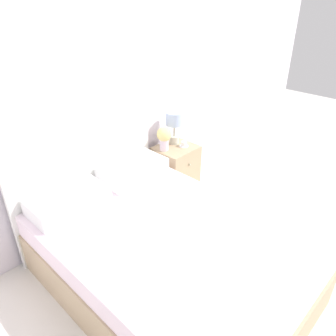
{
  "coord_description": "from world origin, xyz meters",
  "views": [
    {
      "loc": [
        -1.34,
        -2.32,
        2.13
      ],
      "look_at": [
        0.49,
        -0.56,
        0.7
      ],
      "focal_mm": 35.0,
      "sensor_mm": 36.0,
      "label": 1
    }
  ],
  "objects": [
    {
      "name": "ground_plane",
      "position": [
        0.0,
        0.0,
        0.0
      ],
      "size": [
        12.0,
        12.0,
        0.0
      ],
      "primitive_type": "plane",
      "color": "silver"
    },
    {
      "name": "wall_back",
      "position": [
        0.0,
        0.07,
        1.3
      ],
      "size": [
        8.0,
        0.06,
        2.6
      ],
      "color": "white",
      "rests_on": "ground_plane"
    },
    {
      "name": "bed",
      "position": [
        0.0,
        -0.95,
        0.3
      ],
      "size": [
        1.46,
        2.05,
        1.2
      ],
      "color": "tan",
      "rests_on": "ground_plane"
    },
    {
      "name": "nightstand",
      "position": [
        0.98,
        -0.21,
        0.31
      ],
      "size": [
        0.42,
        0.4,
        0.62
      ],
      "color": "tan",
      "rests_on": "ground_plane"
    },
    {
      "name": "table_lamp",
      "position": [
        1.04,
        -0.13,
        0.87
      ],
      "size": [
        0.18,
        0.18,
        0.36
      ],
      "color": "beige",
      "rests_on": "nightstand"
    },
    {
      "name": "flower_vase",
      "position": [
        0.85,
        -0.17,
        0.77
      ],
      "size": [
        0.15,
        0.15,
        0.25
      ],
      "color": "silver",
      "rests_on": "nightstand"
    },
    {
      "name": "teacup",
      "position": [
        1.06,
        -0.26,
        0.64
      ],
      "size": [
        0.1,
        0.1,
        0.06
      ],
      "color": "white",
      "rests_on": "nightstand"
    }
  ]
}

